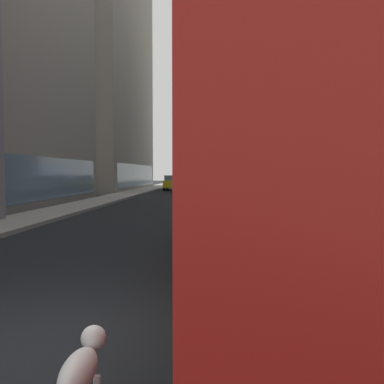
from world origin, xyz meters
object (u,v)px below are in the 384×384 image
car_white_van (184,184)px  car_silver_sedan (210,182)px  car_yellow_taxi (173,183)px  dalmatian_dog (81,370)px  transit_bus (273,181)px

car_white_van → car_silver_sedan: bearing=75.0°
car_yellow_taxi → car_white_van: bearing=-72.7°
dalmatian_dog → car_white_van: bearing=93.0°
transit_bus → car_white_van: transit_bus is taller
dalmatian_dog → car_silver_sedan: bearing=89.5°
car_white_van → car_yellow_taxi: bearing=107.3°
car_yellow_taxi → car_silver_sedan: 5.53m
car_silver_sedan → transit_bus: bearing=-87.8°
transit_bus → dalmatian_dog: transit_bus is taller
dalmatian_dog → transit_bus: bearing=67.3°
car_white_van → dalmatian_dog: (1.97, -37.77, -0.31)m
transit_bus → car_silver_sedan: bearing=92.2°
car_white_van → transit_bus: bearing=-83.1°
transit_bus → car_yellow_taxi: bearing=98.4°
transit_bus → dalmatian_dog: 5.39m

